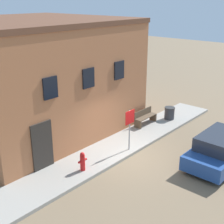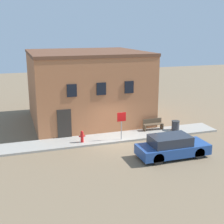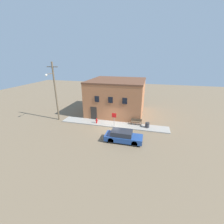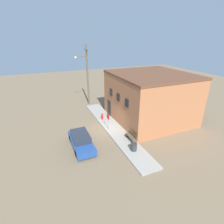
% 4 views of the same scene
% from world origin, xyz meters
% --- Properties ---
extents(ground_plane, '(80.00, 80.00, 0.00)m').
position_xyz_m(ground_plane, '(0.00, 0.00, 0.00)').
color(ground_plane, '#7A664C').
extents(sidewalk, '(15.99, 2.03, 0.14)m').
position_xyz_m(sidewalk, '(0.00, 1.01, 0.07)').
color(sidewalk, '#9E998E').
rests_on(sidewalk, ground).
extents(brick_building, '(9.28, 8.87, 5.91)m').
position_xyz_m(brick_building, '(-0.69, 6.40, 2.96)').
color(brick_building, '#B26B42').
rests_on(brick_building, ground).
extents(fire_hydrant, '(0.44, 0.21, 0.82)m').
position_xyz_m(fire_hydrant, '(-2.49, 0.63, 0.55)').
color(fire_hydrant, red).
rests_on(fire_hydrant, sidewalk).
extents(stop_sign, '(0.64, 0.06, 1.96)m').
position_xyz_m(stop_sign, '(0.26, 0.34, 1.51)').
color(stop_sign, gray).
rests_on(stop_sign, sidewalk).
extents(bench, '(1.56, 0.44, 0.85)m').
position_xyz_m(bench, '(3.32, 1.63, 0.57)').
color(bench, brown).
rests_on(bench, sidewalk).
extents(trash_bin, '(0.61, 0.61, 0.72)m').
position_xyz_m(trash_bin, '(4.93, 1.01, 0.51)').
color(trash_bin, '#333338').
rests_on(trash_bin, sidewalk).
extents(parked_car, '(4.43, 1.75, 1.40)m').
position_xyz_m(parked_car, '(2.25, -3.29, 0.68)').
color(parked_car, black).
rests_on(parked_car, ground).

